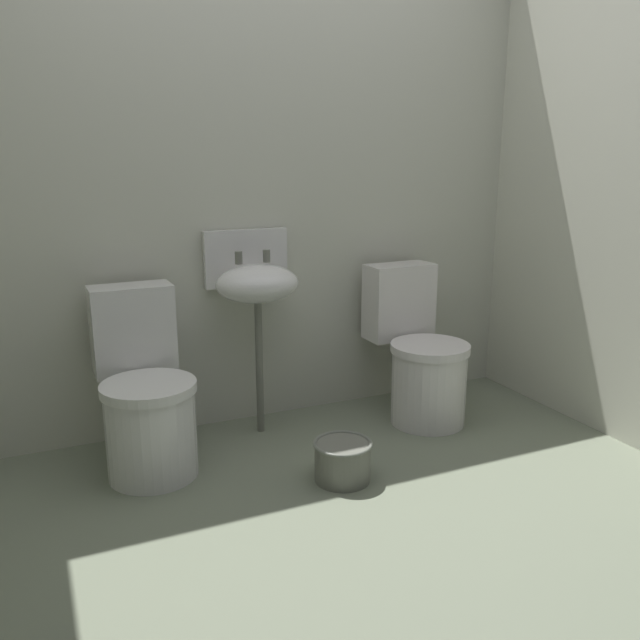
% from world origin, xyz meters
% --- Properties ---
extents(ground_plane, '(3.35, 2.45, 0.08)m').
position_xyz_m(ground_plane, '(0.00, 0.00, -0.04)').
color(ground_plane, slate).
extents(wall_back, '(3.35, 0.10, 2.47)m').
position_xyz_m(wall_back, '(0.00, 1.07, 1.24)').
color(wall_back, beige).
rests_on(wall_back, ground).
extents(toilet_left, '(0.41, 0.60, 0.78)m').
position_xyz_m(toilet_left, '(-0.64, 0.67, 0.32)').
color(toilet_left, silver).
rests_on(toilet_left, ground).
extents(toilet_right, '(0.41, 0.60, 0.78)m').
position_xyz_m(toilet_right, '(0.75, 0.67, 0.32)').
color(toilet_right, silver).
rests_on(toilet_right, ground).
extents(sink, '(0.42, 0.34, 0.99)m').
position_xyz_m(sink, '(-0.06, 0.86, 0.75)').
color(sink, '#66675D').
rests_on(sink, ground).
extents(bucket, '(0.25, 0.25, 0.17)m').
position_xyz_m(bucket, '(0.08, 0.21, 0.09)').
color(bucket, '#66675D').
rests_on(bucket, ground).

